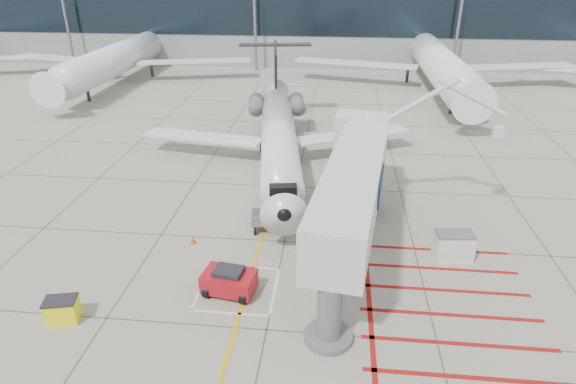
# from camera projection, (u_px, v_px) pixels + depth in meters

# --- Properties ---
(ground_plane) EXTENTS (260.00, 260.00, 0.00)m
(ground_plane) POSITION_uv_depth(u_px,v_px,m) (277.00, 280.00, 26.63)
(ground_plane) COLOR gray
(ground_plane) RESTS_ON ground
(regional_jet) EXTENTS (28.97, 34.43, 8.18)m
(regional_jet) POSITION_uv_depth(u_px,v_px,m) (279.00, 128.00, 37.50)
(regional_jet) COLOR silver
(regional_jet) RESTS_ON ground_plane
(jet_bridge) EXTENTS (12.02, 20.89, 7.91)m
(jet_bridge) POSITION_uv_depth(u_px,v_px,m) (351.00, 200.00, 26.67)
(jet_bridge) COLOR silver
(jet_bridge) RESTS_ON ground_plane
(pushback_tug) EXTENTS (2.93, 2.08, 1.58)m
(pushback_tug) POSITION_uv_depth(u_px,v_px,m) (229.00, 280.00, 25.29)
(pushback_tug) COLOR #AE101C
(pushback_tug) RESTS_ON ground_plane
(spill_bin) EXTENTS (1.66, 1.29, 1.28)m
(spill_bin) POSITION_uv_depth(u_px,v_px,m) (62.00, 310.00, 23.39)
(spill_bin) COLOR #FFE90E
(spill_bin) RESTS_ON ground_plane
(baggage_cart) EXTENTS (2.30, 1.61, 1.36)m
(baggage_cart) POSITION_uv_depth(u_px,v_px,m) (268.00, 221.00, 31.17)
(baggage_cart) COLOR #5D5E63
(baggage_cart) RESTS_ON ground_plane
(ground_power_unit) EXTENTS (2.28, 1.48, 1.71)m
(ground_power_unit) POSITION_uv_depth(u_px,v_px,m) (454.00, 246.00, 28.17)
(ground_power_unit) COLOR silver
(ground_power_unit) RESTS_ON ground_plane
(cone_nose) EXTENTS (0.37, 0.37, 0.51)m
(cone_nose) POSITION_uv_depth(u_px,v_px,m) (193.00, 240.00, 29.92)
(cone_nose) COLOR #FA440D
(cone_nose) RESTS_ON ground_plane
(cone_side) EXTENTS (0.37, 0.37, 0.51)m
(cone_side) POSITION_uv_depth(u_px,v_px,m) (309.00, 233.00, 30.66)
(cone_side) COLOR #FF5E0D
(cone_side) RESTS_ON ground_plane
(terminal_building) EXTENTS (180.00, 28.00, 14.00)m
(terminal_building) POSITION_uv_depth(u_px,v_px,m) (381.00, 14.00, 85.15)
(terminal_building) COLOR gray
(terminal_building) RESTS_ON ground_plane
(terminal_glass_band) EXTENTS (180.00, 0.10, 6.00)m
(terminal_glass_band) POSITION_uv_depth(u_px,v_px,m) (388.00, 17.00, 72.16)
(terminal_glass_band) COLOR black
(terminal_glass_band) RESTS_ON ground_plane
(bg_aircraft_b) EXTENTS (35.90, 39.89, 11.97)m
(bg_aircraft_b) POSITION_uv_depth(u_px,v_px,m) (122.00, 37.00, 67.64)
(bg_aircraft_b) COLOR silver
(bg_aircraft_b) RESTS_ON ground_plane
(bg_aircraft_c) EXTENTS (38.28, 42.53, 12.76)m
(bg_aircraft_c) POSITION_uv_depth(u_px,v_px,m) (438.00, 39.00, 63.45)
(bg_aircraft_c) COLOR silver
(bg_aircraft_c) RESTS_ON ground_plane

